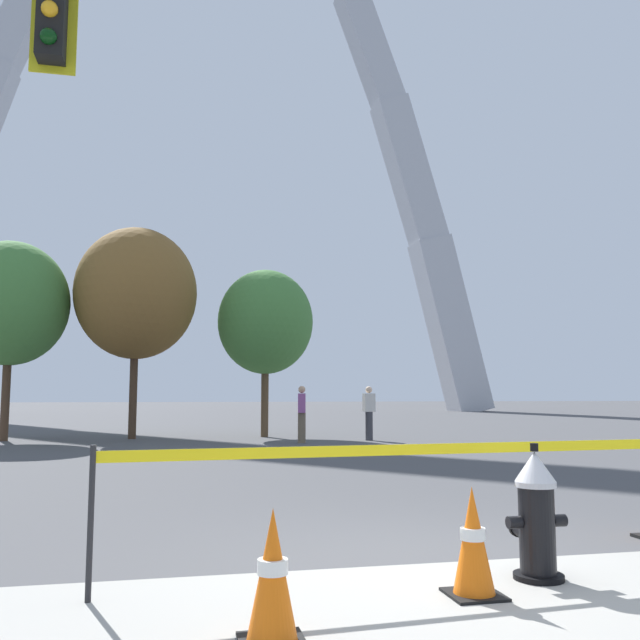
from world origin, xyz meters
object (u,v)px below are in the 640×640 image
object	(u,v)px
pedestrian_standing_center	(369,413)
traffic_cone_curb_edge	(473,542)
monument_arch	(205,134)
pedestrian_walking_left	(302,414)
traffic_cone_by_hydrant	(273,577)
fire_hydrant	(536,515)

from	to	relation	value
pedestrian_standing_center	traffic_cone_curb_edge	bearing A→B (deg)	-103.86
monument_arch	pedestrian_walking_left	distance (m)	38.86
traffic_cone_by_hydrant	pedestrian_standing_center	distance (m)	16.55
monument_arch	traffic_cone_curb_edge	bearing A→B (deg)	-90.03
traffic_cone_curb_edge	monument_arch	xyz separation A→B (m)	(0.03, 47.31, 21.22)
pedestrian_standing_center	fire_hydrant	bearing A→B (deg)	-101.79
fire_hydrant	pedestrian_walking_left	world-z (taller)	pedestrian_walking_left
traffic_cone_by_hydrant	traffic_cone_curb_edge	size ratio (longest dim) A/B	1.00
fire_hydrant	pedestrian_standing_center	size ratio (longest dim) A/B	0.62
fire_hydrant	traffic_cone_curb_edge	size ratio (longest dim) A/B	1.36
pedestrian_standing_center	monument_arch	bearing A→B (deg)	96.57
fire_hydrant	traffic_cone_by_hydrant	bearing A→B (deg)	-157.45
fire_hydrant	pedestrian_standing_center	distance (m)	15.17
traffic_cone_curb_edge	pedestrian_standing_center	size ratio (longest dim) A/B	0.46
monument_arch	pedestrian_walking_left	world-z (taller)	monument_arch
fire_hydrant	traffic_cone_curb_edge	bearing A→B (deg)	-155.65
pedestrian_standing_center	pedestrian_walking_left	bearing A→B (deg)	-163.54
traffic_cone_by_hydrant	pedestrian_walking_left	bearing A→B (deg)	78.64
traffic_cone_curb_edge	pedestrian_walking_left	distance (m)	14.59
fire_hydrant	monument_arch	xyz separation A→B (m)	(-0.61, 47.02, 21.11)
fire_hydrant	pedestrian_walking_left	bearing A→B (deg)	86.21
traffic_cone_by_hydrant	monument_arch	size ratio (longest dim) A/B	0.01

